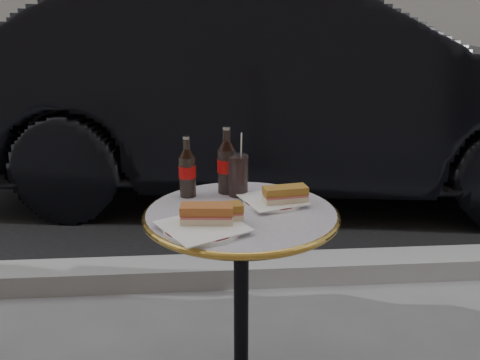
{
  "coord_description": "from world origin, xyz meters",
  "views": [
    {
      "loc": [
        -0.13,
        -1.57,
        1.34
      ],
      "look_at": [
        0.0,
        0.05,
        0.82
      ],
      "focal_mm": 40.0,
      "sensor_mm": 36.0,
      "label": 1
    }
  ],
  "objects": [
    {
      "name": "sandwich_left_b",
      "position": [
        -0.07,
        -0.1,
        0.77
      ],
      "size": [
        0.14,
        0.08,
        0.05
      ],
      "primitive_type": "cube",
      "rotation": [
        0.0,
        0.0,
        0.14
      ],
      "color": "olive",
      "rests_on": "plate_left"
    },
    {
      "name": "cola_bottle_right",
      "position": [
        -0.04,
        0.19,
        0.85
      ],
      "size": [
        0.07,
        0.07,
        0.23
      ],
      "primitive_type": null,
      "rotation": [
        0.0,
        0.0,
        0.11
      ],
      "color": "black",
      "rests_on": "bistro_table"
    },
    {
      "name": "cola_bottle_left",
      "position": [
        -0.17,
        0.16,
        0.84
      ],
      "size": [
        0.07,
        0.07,
        0.21
      ],
      "primitive_type": null,
      "rotation": [
        0.0,
        0.0,
        0.21
      ],
      "color": "black",
      "rests_on": "bistro_table"
    },
    {
      "name": "asphalt_road",
      "position": [
        0.0,
        5.0,
        0.0
      ],
      "size": [
        40.0,
        8.0,
        0.0
      ],
      "primitive_type": "cube",
      "color": "black",
      "rests_on": "ground"
    },
    {
      "name": "plate_left",
      "position": [
        -0.12,
        -0.15,
        0.74
      ],
      "size": [
        0.29,
        0.29,
        0.01
      ],
      "primitive_type": "cylinder",
      "rotation": [
        0.0,
        0.0,
        0.33
      ],
      "color": "white",
      "rests_on": "bistro_table"
    },
    {
      "name": "sandwich_left_a",
      "position": [
        -0.11,
        -0.12,
        0.77
      ],
      "size": [
        0.16,
        0.08,
        0.05
      ],
      "primitive_type": "cube",
      "rotation": [
        0.0,
        0.0,
        -0.08
      ],
      "color": "#AE5D2C",
      "rests_on": "plate_left"
    },
    {
      "name": "parked_car",
      "position": [
        0.53,
        2.32,
        0.78
      ],
      "size": [
        2.23,
        4.91,
        1.56
      ],
      "primitive_type": "imported",
      "rotation": [
        0.0,
        0.0,
        1.44
      ],
      "color": "black",
      "rests_on": "ground"
    },
    {
      "name": "cola_glass",
      "position": [
        0.0,
        0.15,
        0.8
      ],
      "size": [
        0.08,
        0.08,
        0.14
      ],
      "primitive_type": "cylinder",
      "rotation": [
        0.0,
        0.0,
        -0.18
      ],
      "color": "black",
      "rests_on": "bistro_table"
    },
    {
      "name": "bistro_table",
      "position": [
        0.0,
        0.0,
        0.37
      ],
      "size": [
        0.62,
        0.62,
        0.73
      ],
      "primitive_type": null,
      "color": "#BAB2C4",
      "rests_on": "ground"
    },
    {
      "name": "plate_right",
      "position": [
        0.11,
        0.07,
        0.74
      ],
      "size": [
        0.22,
        0.22,
        0.01
      ],
      "primitive_type": "cylinder",
      "rotation": [
        0.0,
        0.0,
        0.16
      ],
      "color": "white",
      "rests_on": "bistro_table"
    },
    {
      "name": "sandwich_right",
      "position": [
        0.15,
        0.04,
        0.77
      ],
      "size": [
        0.15,
        0.09,
        0.05
      ],
      "primitive_type": "cube",
      "rotation": [
        0.0,
        0.0,
        0.16
      ],
      "color": "#A16F29",
      "rests_on": "plate_right"
    },
    {
      "name": "curb",
      "position": [
        0.0,
        0.9,
        0.05
      ],
      "size": [
        40.0,
        0.2,
        0.12
      ],
      "primitive_type": "cube",
      "color": "gray",
      "rests_on": "ground"
    }
  ]
}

